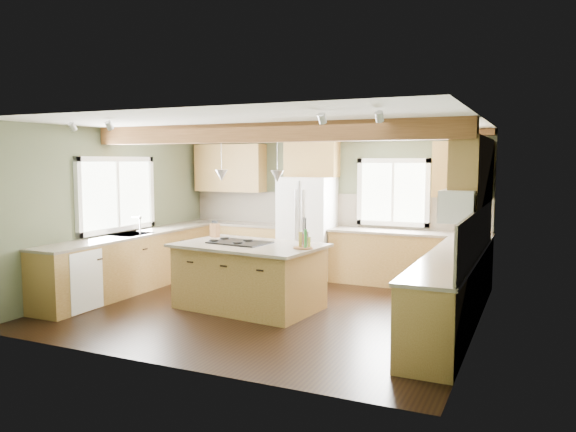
% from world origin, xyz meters
% --- Properties ---
extents(floor, '(5.60, 5.60, 0.00)m').
position_xyz_m(floor, '(0.00, 0.00, 0.00)').
color(floor, black).
rests_on(floor, ground).
extents(ceiling, '(5.60, 5.60, 0.00)m').
position_xyz_m(ceiling, '(0.00, 0.00, 2.60)').
color(ceiling, silver).
rests_on(ceiling, wall_back).
extents(wall_back, '(5.60, 0.00, 5.60)m').
position_xyz_m(wall_back, '(0.00, 2.50, 1.30)').
color(wall_back, '#4B533B').
rests_on(wall_back, ground).
extents(wall_left, '(0.00, 5.00, 5.00)m').
position_xyz_m(wall_left, '(-2.80, 0.00, 1.30)').
color(wall_left, '#4B533B').
rests_on(wall_left, ground).
extents(wall_right, '(0.00, 5.00, 5.00)m').
position_xyz_m(wall_right, '(2.80, 0.00, 1.30)').
color(wall_right, '#4B533B').
rests_on(wall_right, ground).
extents(ceiling_beam, '(5.55, 0.26, 0.26)m').
position_xyz_m(ceiling_beam, '(0.00, -0.14, 2.47)').
color(ceiling_beam, '#533117').
rests_on(ceiling_beam, ceiling).
extents(soffit_trim, '(5.55, 0.20, 0.10)m').
position_xyz_m(soffit_trim, '(0.00, 2.40, 2.54)').
color(soffit_trim, '#533117').
rests_on(soffit_trim, ceiling).
extents(backsplash_back, '(5.58, 0.03, 0.58)m').
position_xyz_m(backsplash_back, '(0.00, 2.48, 1.21)').
color(backsplash_back, brown).
rests_on(backsplash_back, wall_back).
extents(backsplash_right, '(0.03, 3.70, 0.58)m').
position_xyz_m(backsplash_right, '(2.78, 0.05, 1.21)').
color(backsplash_right, brown).
rests_on(backsplash_right, wall_right).
extents(base_cab_back_left, '(2.02, 0.60, 0.88)m').
position_xyz_m(base_cab_back_left, '(-1.79, 2.20, 0.44)').
color(base_cab_back_left, brown).
rests_on(base_cab_back_left, floor).
extents(counter_back_left, '(2.06, 0.64, 0.04)m').
position_xyz_m(counter_back_left, '(-1.79, 2.20, 0.90)').
color(counter_back_left, '#4D4439').
rests_on(counter_back_left, base_cab_back_left).
extents(base_cab_back_right, '(2.62, 0.60, 0.88)m').
position_xyz_m(base_cab_back_right, '(1.49, 2.20, 0.44)').
color(base_cab_back_right, brown).
rests_on(base_cab_back_right, floor).
extents(counter_back_right, '(2.66, 0.64, 0.04)m').
position_xyz_m(counter_back_right, '(1.49, 2.20, 0.90)').
color(counter_back_right, '#4D4439').
rests_on(counter_back_right, base_cab_back_right).
extents(base_cab_left, '(0.60, 3.70, 0.88)m').
position_xyz_m(base_cab_left, '(-2.50, 0.05, 0.44)').
color(base_cab_left, brown).
rests_on(base_cab_left, floor).
extents(counter_left, '(0.64, 3.74, 0.04)m').
position_xyz_m(counter_left, '(-2.50, 0.05, 0.90)').
color(counter_left, '#4D4439').
rests_on(counter_left, base_cab_left).
extents(base_cab_right, '(0.60, 3.70, 0.88)m').
position_xyz_m(base_cab_right, '(2.50, 0.05, 0.44)').
color(base_cab_right, brown).
rests_on(base_cab_right, floor).
extents(counter_right, '(0.64, 3.74, 0.04)m').
position_xyz_m(counter_right, '(2.50, 0.05, 0.90)').
color(counter_right, '#4D4439').
rests_on(counter_right, base_cab_right).
extents(upper_cab_back_left, '(1.40, 0.35, 0.90)m').
position_xyz_m(upper_cab_back_left, '(-1.99, 2.33, 1.95)').
color(upper_cab_back_left, brown).
rests_on(upper_cab_back_left, wall_back).
extents(upper_cab_over_fridge, '(0.96, 0.35, 0.70)m').
position_xyz_m(upper_cab_over_fridge, '(-0.30, 2.33, 2.15)').
color(upper_cab_over_fridge, brown).
rests_on(upper_cab_over_fridge, wall_back).
extents(upper_cab_right, '(0.35, 2.20, 0.90)m').
position_xyz_m(upper_cab_right, '(2.62, 0.90, 1.95)').
color(upper_cab_right, brown).
rests_on(upper_cab_right, wall_right).
extents(upper_cab_back_corner, '(0.90, 0.35, 0.90)m').
position_xyz_m(upper_cab_back_corner, '(2.30, 2.33, 1.95)').
color(upper_cab_back_corner, brown).
rests_on(upper_cab_back_corner, wall_back).
extents(window_left, '(0.04, 1.60, 1.05)m').
position_xyz_m(window_left, '(-2.78, 0.05, 1.55)').
color(window_left, white).
rests_on(window_left, wall_left).
extents(window_back, '(1.10, 0.04, 1.00)m').
position_xyz_m(window_back, '(1.15, 2.48, 1.55)').
color(window_back, white).
rests_on(window_back, wall_back).
extents(sink, '(0.50, 0.65, 0.03)m').
position_xyz_m(sink, '(-2.50, 0.05, 0.91)').
color(sink, '#262628').
rests_on(sink, counter_left).
extents(faucet, '(0.02, 0.02, 0.28)m').
position_xyz_m(faucet, '(-2.32, 0.05, 1.05)').
color(faucet, '#B2B2B7').
rests_on(faucet, sink).
extents(dishwasher, '(0.60, 0.60, 0.84)m').
position_xyz_m(dishwasher, '(-2.49, -1.25, 0.43)').
color(dishwasher, white).
rests_on(dishwasher, floor).
extents(oven, '(0.60, 0.72, 0.84)m').
position_xyz_m(oven, '(2.49, -1.25, 0.43)').
color(oven, white).
rests_on(oven, floor).
extents(microwave, '(0.40, 0.70, 0.38)m').
position_xyz_m(microwave, '(2.58, -0.05, 1.55)').
color(microwave, white).
rests_on(microwave, wall_right).
extents(pendant_left, '(0.18, 0.18, 0.16)m').
position_xyz_m(pendant_left, '(-0.72, -0.08, 1.88)').
color(pendant_left, '#B2B2B7').
rests_on(pendant_left, ceiling).
extents(pendant_right, '(0.18, 0.18, 0.16)m').
position_xyz_m(pendant_right, '(0.22, -0.19, 1.88)').
color(pendant_right, '#B2B2B7').
rests_on(pendant_right, ceiling).
extents(refrigerator, '(0.90, 0.74, 1.80)m').
position_xyz_m(refrigerator, '(-0.30, 2.12, 0.90)').
color(refrigerator, white).
rests_on(refrigerator, floor).
extents(island, '(2.02, 1.37, 0.88)m').
position_xyz_m(island, '(-0.25, -0.14, 0.44)').
color(island, brown).
rests_on(island, floor).
extents(island_top, '(2.16, 1.51, 0.04)m').
position_xyz_m(island_top, '(-0.25, -0.14, 0.90)').
color(island_top, '#4D4439').
rests_on(island_top, island).
extents(cooktop, '(0.88, 0.64, 0.02)m').
position_xyz_m(cooktop, '(-0.41, -0.12, 0.93)').
color(cooktop, black).
rests_on(cooktop, island_top).
extents(knife_block, '(0.14, 0.12, 0.21)m').
position_xyz_m(knife_block, '(-1.07, 0.28, 1.03)').
color(knife_block, brown).
rests_on(knife_block, island_top).
extents(utensil_crock, '(0.13, 0.13, 0.17)m').
position_xyz_m(utensil_crock, '(0.45, 0.20, 1.01)').
color(utensil_crock, '#3B362F').
rests_on(utensil_crock, island_top).
extents(bottle_tray, '(0.31, 0.31, 0.25)m').
position_xyz_m(bottle_tray, '(0.59, -0.18, 1.04)').
color(bottle_tray, brown).
rests_on(bottle_tray, island_top).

